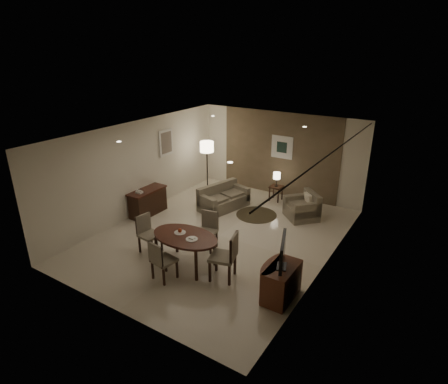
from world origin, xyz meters
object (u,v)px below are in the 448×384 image
Objects in this scene: floor_lamp at (207,167)px; armchair at (302,206)px; chair_near at (164,260)px; chair_right at (223,256)px; console_desk at (148,202)px; chair_far at (206,232)px; tv_cabinet at (282,282)px; sofa at (224,197)px; chair_left at (150,235)px; side_table at (276,193)px; dining_table at (186,251)px.

armchair is at bearing -3.69° from floor_lamp.
chair_right is at bearing -138.14° from chair_near.
console_desk is at bearing -32.31° from chair_near.
chair_far is 3.76m from floor_lamp.
tv_cabinet is 3.77m from armchair.
sofa is 0.88× the size of floor_lamp.
chair_near is 0.99× the size of chair_left.
sofa is at bearing -127.10° from side_table.
chair_near reaches higher than sofa.
side_table is (1.06, 1.40, -0.12)m from sofa.
chair_right is (1.02, 0.67, 0.07)m from chair_near.
chair_far is 1.93× the size of side_table.
floor_lamp reaches higher than console_desk.
side_table is at bearing -83.01° from chair_near.
chair_near is at bearing -65.53° from floor_lamp.
console_desk is at bearing -128.69° from chair_right.
dining_table reaches higher than side_table.
sofa is 1.80× the size of armchair.
sofa is (-0.97, 3.10, -0.01)m from dining_table.
tv_cabinet is 0.85× the size of chair_right.
tv_cabinet is at bearing -154.28° from chair_near.
sofa is at bearing 102.43° from chair_far.
dining_table is 1.75× the size of chair_near.
sofa is at bearing 4.61° from chair_left.
tv_cabinet is 2.43m from chair_far.
chair_far is (-2.30, 0.77, 0.11)m from tv_cabinet.
chair_near is at bearing -116.52° from chair_left.
chair_left reaches higher than side_table.
chair_far is 3.14m from armchair.
chair_left reaches higher than armchair.
dining_table reaches higher than tv_cabinet.
dining_table is 0.91× the size of floor_lamp.
dining_table is at bearing -98.66° from chair_far.
floor_lamp reaches higher than armchair.
armchair is (2.33, 3.69, -0.08)m from chair_left.
chair_far is at bearing 91.60° from dining_table.
tv_cabinet is 1.33m from chair_right.
dining_table is (2.61, -1.57, -0.00)m from console_desk.
side_table is at bearing 77.92° from chair_far.
chair_left is at bearing -178.93° from tv_cabinet.
console_desk is at bearing 147.56° from sofa.
floor_lamp is at bearing 114.22° from chair_far.
side_table is at bearing 116.30° from tv_cabinet.
side_table is (-1.17, 0.80, -0.14)m from armchair.
sofa is (-1.93, 3.07, -0.17)m from chair_right.
chair_left is 0.60× the size of sofa.
chair_left reaches higher than tv_cabinet.
chair_far is 0.87× the size of chair_right.
console_desk is at bearing -101.28° from floor_lamp.
tv_cabinet is at bearing 76.93° from chair_right.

